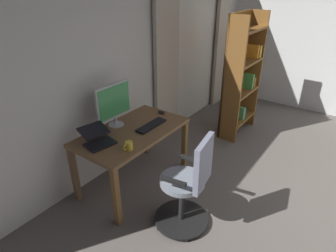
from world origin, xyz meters
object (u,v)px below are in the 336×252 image
(computer_monitor, at_px, (114,103))
(computer_keyboard, at_px, (151,125))
(mug_tea, at_px, (129,146))
(laptop, at_px, (98,139))
(desk, at_px, (132,138))
(bookshelf, at_px, (240,76))
(office_chair, at_px, (188,187))
(computer_mouse, at_px, (162,112))

(computer_monitor, height_order, computer_keyboard, computer_monitor)
(computer_monitor, bearing_deg, mug_tea, 57.90)
(computer_monitor, height_order, laptop, computer_monitor)
(desk, xyz_separation_m, computer_keyboard, (-0.21, 0.11, 0.11))
(desk, height_order, computer_monitor, computer_monitor)
(computer_monitor, bearing_deg, computer_keyboard, 121.45)
(laptop, height_order, bookshelf, bookshelf)
(office_chair, bearing_deg, computer_keyboard, 52.42)
(office_chair, distance_m, bookshelf, 2.30)
(laptop, relative_size, bookshelf, 0.20)
(office_chair, relative_size, mug_tea, 8.49)
(computer_keyboard, bearing_deg, mug_tea, 14.49)
(desk, distance_m, mug_tea, 0.43)
(bookshelf, bearing_deg, mug_tea, -3.80)
(laptop, bearing_deg, office_chair, 113.01)
(laptop, bearing_deg, mug_tea, 115.76)
(mug_tea, bearing_deg, laptop, -74.83)
(computer_mouse, bearing_deg, laptop, -5.18)
(computer_keyboard, xyz_separation_m, laptop, (0.62, -0.21, 0.04))
(office_chair, bearing_deg, bookshelf, 2.48)
(office_chair, bearing_deg, laptop, 92.47)
(office_chair, height_order, computer_keyboard, office_chair)
(computer_keyboard, bearing_deg, bookshelf, 170.79)
(office_chair, height_order, computer_monitor, computer_monitor)
(laptop, xyz_separation_m, mug_tea, (-0.09, 0.35, -0.01))
(computer_monitor, distance_m, bookshelf, 2.12)
(computer_mouse, xyz_separation_m, mug_tea, (0.89, 0.26, 0.03))
(office_chair, xyz_separation_m, computer_keyboard, (-0.41, -0.78, 0.26))
(computer_keyboard, bearing_deg, computer_mouse, -161.29)
(computer_keyboard, bearing_deg, computer_monitor, -58.55)
(office_chair, distance_m, computer_mouse, 1.21)
(computer_monitor, height_order, mug_tea, computer_monitor)
(office_chair, bearing_deg, computer_monitor, 70.68)
(desk, xyz_separation_m, office_chair, (0.20, 0.89, -0.15))
(computer_monitor, xyz_separation_m, bookshelf, (-2.02, 0.65, -0.09))
(desk, distance_m, computer_monitor, 0.45)
(computer_monitor, distance_m, computer_mouse, 0.68)
(computer_mouse, bearing_deg, computer_keyboard, 18.71)
(desk, distance_m, laptop, 0.45)
(laptop, height_order, computer_mouse, laptop)
(mug_tea, relative_size, bookshelf, 0.07)
(laptop, relative_size, mug_tea, 3.04)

